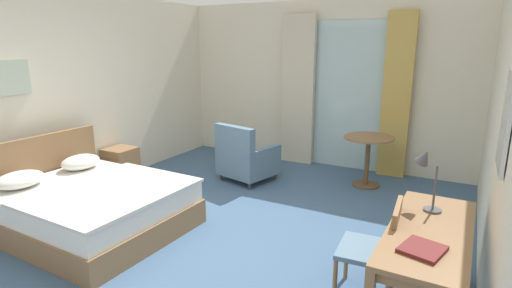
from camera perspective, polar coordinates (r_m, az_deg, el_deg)
ground at (r=4.42m, az=-6.38°, el=-14.20°), size 5.62×7.24×0.10m
wall_back at (r=6.94m, az=9.43°, el=8.40°), size 5.22×0.12×2.74m
wall_left at (r=5.80m, az=-28.10°, el=5.83°), size 0.12×6.84×2.74m
balcony_glass_door at (r=6.75m, az=12.73°, el=6.68°), size 1.18×0.02×2.41m
curtain_panel_left at (r=6.92m, az=6.00°, el=7.57°), size 0.58×0.10×2.52m
curtain_panel_right at (r=6.48m, az=19.45°, el=6.41°), size 0.42×0.10×2.52m
bed at (r=4.90m, az=-22.73°, el=-8.02°), size 2.01×1.68×0.96m
nightstand at (r=6.32m, az=-18.74°, el=-2.92°), size 0.41×0.41×0.53m
writing_desk at (r=3.24m, az=23.46°, el=-12.52°), size 0.58×1.45×0.75m
desk_chair at (r=3.40m, az=16.98°, el=-13.73°), size 0.47×0.49×0.86m
desk_lamp at (r=3.48m, az=23.18°, el=-3.12°), size 0.25×0.22×0.50m
closed_book at (r=2.86m, az=22.68°, el=-13.68°), size 0.31×0.32×0.02m
armchair_by_window at (r=6.06m, az=-1.49°, el=-2.11°), size 0.88×0.86×0.89m
round_cafe_table at (r=6.00m, az=15.71°, el=-0.76°), size 0.71×0.71×0.74m
framed_picture at (r=5.50m, az=-31.42°, el=8.13°), size 0.03×0.40×0.41m
wall_mirror at (r=2.96m, az=32.14°, el=2.75°), size 0.02×0.51×0.63m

